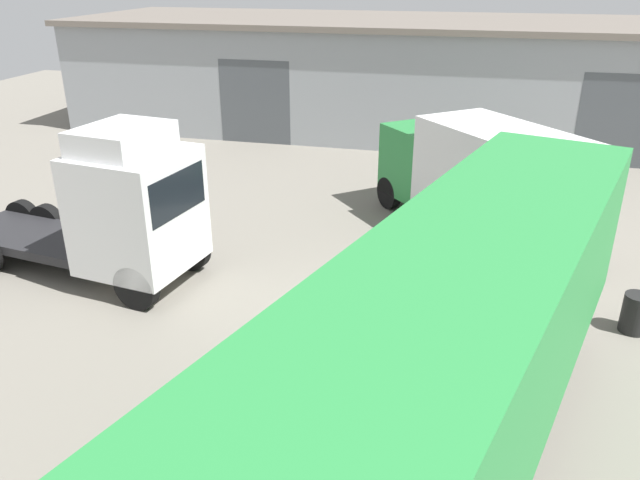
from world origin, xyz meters
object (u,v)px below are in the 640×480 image
box_truck_green (481,174)px  oil_drum (635,313)px  container_trailer_green (458,350)px  tractor_unit_white (118,210)px

box_truck_green → oil_drum: bearing=176.2°
container_trailer_green → box_truck_green: 10.36m
tractor_unit_white → container_trailer_green: 9.87m
tractor_unit_white → container_trailer_green: size_ratio=0.61×
box_truck_green → container_trailer_green: bearing=137.9°
oil_drum → tractor_unit_white: bearing=-177.9°
tractor_unit_white → box_truck_green: (8.52, 5.02, 0.02)m
tractor_unit_white → oil_drum: bearing=10.4°
oil_drum → box_truck_green: bearing=127.0°
oil_drum → container_trailer_green: bearing=-122.8°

